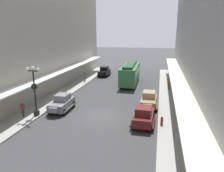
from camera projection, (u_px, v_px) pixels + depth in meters
ground_plane at (100, 116)px, 23.15m from camera, size 200.00×200.00×0.00m
sidewalk_left at (35, 110)px, 24.69m from camera, size 3.00×60.00×0.15m
sidewalk_right at (174, 121)px, 21.57m from camera, size 3.00×60.00×0.15m
building_row_left at (2, 1)px, 22.46m from camera, size 4.30×60.00×23.31m
building_row_right at (216, 8)px, 18.46m from camera, size 4.30×60.00×21.20m
parked_car_0 at (104, 71)px, 43.69m from camera, size 2.15×4.26×1.84m
parked_car_1 at (149, 99)px, 25.66m from camera, size 2.19×4.28×1.84m
parked_car_2 at (62, 102)px, 24.61m from camera, size 2.20×4.28×1.84m
parked_car_3 at (144, 115)px, 20.82m from camera, size 2.26×4.30×1.84m
streetcar at (130, 73)px, 37.02m from camera, size 2.70×9.65×3.46m
lamp_post_with_clock at (34, 89)px, 22.30m from camera, size 1.42×0.44×5.16m
fire_hydrant at (162, 121)px, 20.54m from camera, size 0.24×0.24×0.82m
pedestrian_0 at (85, 77)px, 38.23m from camera, size 0.36×0.28×1.67m
pedestrian_1 at (169, 84)px, 33.15m from camera, size 0.36×0.28×1.67m
pedestrian_2 at (23, 109)px, 22.42m from camera, size 0.36×0.24×1.64m
pedestrian_3 at (178, 108)px, 22.70m from camera, size 0.36×0.24×1.64m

